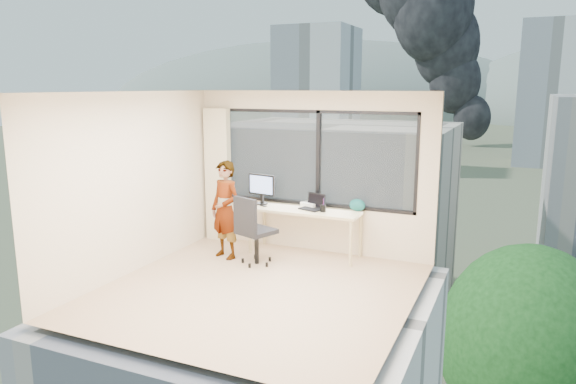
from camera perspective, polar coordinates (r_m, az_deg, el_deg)
The scene contains 24 objects.
floor at distance 7.21m, azimuth -3.26°, elevation -10.45°, with size 4.00×4.00×0.01m, color tan.
ceiling at distance 6.70m, azimuth -3.51°, elevation 10.69°, with size 4.00×4.00×0.01m, color white.
wall_front at distance 5.19m, azimuth -13.53°, elevation -4.34°, with size 4.00×0.01×2.60m, color beige.
wall_left at distance 7.93m, azimuth -16.35°, elevation 0.91°, with size 0.01×4.00×2.60m, color beige.
wall_right at distance 6.20m, azimuth 13.31°, elevation -1.77°, with size 0.01×4.00×2.60m, color beige.
window_wall at distance 8.58m, azimuth 3.00°, elevation 3.63°, with size 3.30×0.16×1.55m, color black, non-canonical shape.
curtain at distance 9.30m, azimuth -7.53°, elevation 1.81°, with size 0.45×0.14×2.30m, color beige.
desk at distance 8.52m, azimuth 1.79°, elevation -4.32°, with size 1.80×0.60×0.75m, color #CEBB8A.
chair at distance 8.06m, azimuth -3.41°, elevation -4.02°, with size 0.55×0.55×1.09m, color black, non-canonical shape.
person at distance 8.34m, azimuth -6.75°, elevation -1.92°, with size 0.56×0.37×1.54m, color #2D2D33.
monitor at distance 8.76m, azimuth -2.85°, elevation 0.33°, with size 0.51×0.11×0.51m, color black, non-canonical shape.
game_console at distance 8.62m, azimuth 2.55°, elevation -1.33°, with size 0.29×0.24×0.07m, color white.
laptop at distance 8.39m, azimuth 2.52°, elevation -1.13°, with size 0.35×0.37×0.23m, color black, non-canonical shape.
cellphone at distance 8.65m, azimuth -2.66°, elevation -1.49°, with size 0.12×0.05×0.01m, color black.
pen_cup at distance 8.25m, azimuth 3.79°, elevation -1.77°, with size 0.09×0.09×0.11m, color black.
handbag at distance 8.34m, azimuth 7.46°, elevation -1.40°, with size 0.25×0.13×0.19m, color #0C4549.
exterior_ground at distance 127.09m, azimuth 22.21°, elevation 2.95°, with size 400.00×400.00×0.04m, color #515B3D.
near_bldg_a at distance 39.14m, azimuth 5.07°, elevation -3.03°, with size 16.00×12.00×14.00m, color beige.
far_tower_a at distance 107.92m, azimuth 3.16°, elevation 9.89°, with size 14.00×14.00×28.00m, color silver.
far_tower_b at distance 126.06m, azimuth 26.40°, elevation 9.41°, with size 13.00×13.00×30.00m, color silver.
far_tower_d at distance 168.32m, azimuth 1.78°, elevation 9.39°, with size 16.00×14.00×22.00m, color silver.
hill_a at distance 348.81m, azimuth 3.12°, elevation 8.57°, with size 288.00×216.00×90.00m, color slate.
tree_a at distance 36.13m, azimuth -9.98°, elevation -9.38°, with size 7.00×7.00×8.00m, color #184517, non-canonical shape.
tree_b at distance 26.88m, azimuth 24.09°, elevation -16.65°, with size 7.60×7.60×9.00m, color #184517, non-canonical shape.
Camera 1 is at (3.06, -5.95, 2.67)m, focal length 33.07 mm.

